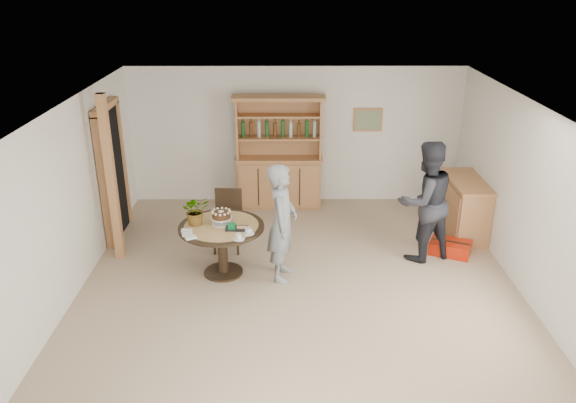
# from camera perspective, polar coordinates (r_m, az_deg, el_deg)

# --- Properties ---
(ground) EXTENTS (7.00, 7.00, 0.00)m
(ground) POSITION_cam_1_polar(r_m,az_deg,el_deg) (7.58, 1.17, -9.83)
(ground) COLOR tan
(ground) RESTS_ON ground
(room_shell) EXTENTS (6.04, 7.04, 2.52)m
(room_shell) POSITION_cam_1_polar(r_m,az_deg,el_deg) (6.82, 1.31, 2.66)
(room_shell) COLOR white
(room_shell) RESTS_ON ground
(doorway) EXTENTS (0.13, 1.10, 2.18)m
(doorway) POSITION_cam_1_polar(r_m,az_deg,el_deg) (9.32, -17.45, 3.01)
(doorway) COLOR black
(doorway) RESTS_ON ground
(pine_post) EXTENTS (0.12, 0.12, 2.50)m
(pine_post) POSITION_cam_1_polar(r_m,az_deg,el_deg) (8.48, -17.52, 2.13)
(pine_post) COLOR #B77B4D
(pine_post) RESTS_ON ground
(hutch) EXTENTS (1.62, 0.54, 2.04)m
(hutch) POSITION_cam_1_polar(r_m,az_deg,el_deg) (10.21, -0.91, 3.28)
(hutch) COLOR #B27C4B
(hutch) RESTS_ON ground
(sideboard) EXTENTS (0.54, 1.26, 0.94)m
(sideboard) POSITION_cam_1_polar(r_m,az_deg,el_deg) (9.59, 17.50, -0.52)
(sideboard) COLOR #B27C4B
(sideboard) RESTS_ON ground
(dining_table) EXTENTS (1.20, 1.20, 0.76)m
(dining_table) POSITION_cam_1_polar(r_m,az_deg,el_deg) (7.94, -6.74, -3.42)
(dining_table) COLOR black
(dining_table) RESTS_ON ground
(dining_chair) EXTENTS (0.45, 0.45, 0.95)m
(dining_chair) POSITION_cam_1_polar(r_m,az_deg,el_deg) (8.71, -6.12, -1.44)
(dining_chair) COLOR black
(dining_chair) RESTS_ON ground
(birthday_cake) EXTENTS (0.30, 0.30, 0.20)m
(birthday_cake) POSITION_cam_1_polar(r_m,az_deg,el_deg) (7.86, -6.80, -1.44)
(birthday_cake) COLOR white
(birthday_cake) RESTS_ON dining_table
(flower_vase) EXTENTS (0.47, 0.44, 0.42)m
(flower_vase) POSITION_cam_1_polar(r_m,az_deg,el_deg) (7.88, -9.35, -0.85)
(flower_vase) COLOR #3F7233
(flower_vase) RESTS_ON dining_table
(gift_tray) EXTENTS (0.30, 0.20, 0.08)m
(gift_tray) POSITION_cam_1_polar(r_m,az_deg,el_deg) (7.73, -5.32, -2.62)
(gift_tray) COLOR black
(gift_tray) RESTS_ON dining_table
(coffee_cup_a) EXTENTS (0.15, 0.15, 0.09)m
(coffee_cup_a) POSITION_cam_1_polar(r_m,az_deg,el_deg) (7.57, -4.01, -3.04)
(coffee_cup_a) COLOR silver
(coffee_cup_a) RESTS_ON dining_table
(coffee_cup_b) EXTENTS (0.15, 0.15, 0.08)m
(coffee_cup_b) POSITION_cam_1_polar(r_m,az_deg,el_deg) (7.42, -5.02, -3.63)
(coffee_cup_b) COLOR silver
(coffee_cup_b) RESTS_ON dining_table
(napkins) EXTENTS (0.24, 0.33, 0.03)m
(napkins) POSITION_cam_1_polar(r_m,az_deg,el_deg) (7.64, -10.11, -3.27)
(napkins) COLOR white
(napkins) RESTS_ON dining_table
(teen_boy) EXTENTS (0.48, 0.66, 1.68)m
(teen_boy) POSITION_cam_1_polar(r_m,az_deg,el_deg) (7.69, -0.59, -2.17)
(teen_boy) COLOR gray
(teen_boy) RESTS_ON ground
(adult_person) EXTENTS (1.08, 0.97, 1.83)m
(adult_person) POSITION_cam_1_polar(r_m,az_deg,el_deg) (8.44, 13.76, 0.01)
(adult_person) COLOR black
(adult_person) RESTS_ON ground
(red_suitcase) EXTENTS (0.71, 0.61, 0.21)m
(red_suitcase) POSITION_cam_1_polar(r_m,az_deg,el_deg) (9.00, 16.15, -4.51)
(red_suitcase) COLOR #B81E09
(red_suitcase) RESTS_ON ground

